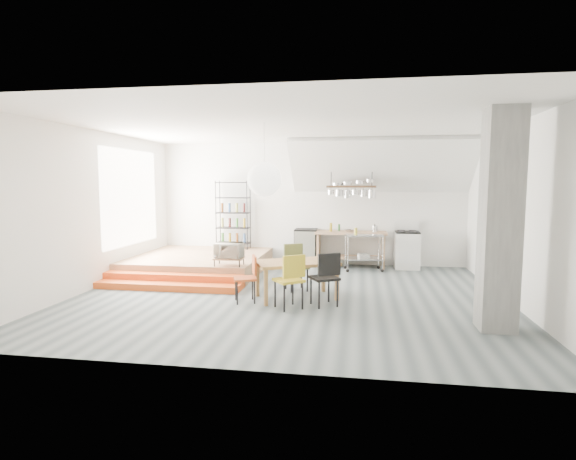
% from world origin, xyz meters
% --- Properties ---
extents(floor, '(8.00, 8.00, 0.00)m').
position_xyz_m(floor, '(0.00, 0.00, 0.00)').
color(floor, '#4C5658').
rests_on(floor, ground).
extents(wall_back, '(8.00, 0.04, 3.20)m').
position_xyz_m(wall_back, '(0.00, 3.50, 1.60)').
color(wall_back, silver).
rests_on(wall_back, ground).
extents(wall_left, '(0.04, 7.00, 3.20)m').
position_xyz_m(wall_left, '(-4.00, 0.00, 1.60)').
color(wall_left, silver).
rests_on(wall_left, ground).
extents(wall_right, '(0.04, 7.00, 3.20)m').
position_xyz_m(wall_right, '(4.00, 0.00, 1.60)').
color(wall_right, silver).
rests_on(wall_right, ground).
extents(ceiling, '(8.00, 7.00, 0.02)m').
position_xyz_m(ceiling, '(0.00, 0.00, 3.20)').
color(ceiling, white).
rests_on(ceiling, wall_back).
extents(slope_ceiling, '(4.40, 1.44, 1.32)m').
position_xyz_m(slope_ceiling, '(1.80, 2.90, 2.55)').
color(slope_ceiling, white).
rests_on(slope_ceiling, wall_back).
extents(window_pane, '(0.02, 2.50, 2.20)m').
position_xyz_m(window_pane, '(-3.98, 1.50, 1.80)').
color(window_pane, white).
rests_on(window_pane, wall_left).
extents(platform, '(3.00, 3.00, 0.40)m').
position_xyz_m(platform, '(-2.50, 2.00, 0.20)').
color(platform, '#946D4A').
rests_on(platform, ground).
extents(step_lower, '(3.00, 0.35, 0.13)m').
position_xyz_m(step_lower, '(-2.50, 0.05, 0.07)').
color(step_lower, '#E7561B').
rests_on(step_lower, ground).
extents(step_upper, '(3.00, 0.35, 0.27)m').
position_xyz_m(step_upper, '(-2.50, 0.40, 0.13)').
color(step_upper, '#E7561B').
rests_on(step_upper, ground).
extents(concrete_column, '(0.50, 0.50, 3.20)m').
position_xyz_m(concrete_column, '(3.30, -1.50, 1.60)').
color(concrete_column, slate).
rests_on(concrete_column, ground).
extents(kitchen_counter, '(1.80, 0.60, 0.91)m').
position_xyz_m(kitchen_counter, '(1.10, 3.15, 0.63)').
color(kitchen_counter, '#946D4A').
rests_on(kitchen_counter, ground).
extents(stove, '(0.60, 0.60, 1.18)m').
position_xyz_m(stove, '(2.50, 3.16, 0.48)').
color(stove, white).
rests_on(stove, ground).
extents(pot_rack, '(1.20, 0.50, 1.43)m').
position_xyz_m(pot_rack, '(1.13, 2.92, 1.98)').
color(pot_rack, '#3C2818').
rests_on(pot_rack, ceiling).
extents(wire_shelving, '(0.88, 0.38, 1.80)m').
position_xyz_m(wire_shelving, '(-2.00, 3.20, 1.33)').
color(wire_shelving, black).
rests_on(wire_shelving, platform).
extents(microwave_shelf, '(0.60, 0.40, 0.16)m').
position_xyz_m(microwave_shelf, '(-1.40, 0.75, 0.55)').
color(microwave_shelf, '#946D4A').
rests_on(microwave_shelf, platform).
extents(paper_lantern, '(0.60, 0.60, 0.60)m').
position_xyz_m(paper_lantern, '(-0.37, -0.45, 2.20)').
color(paper_lantern, white).
rests_on(paper_lantern, ceiling).
extents(dining_table, '(1.69, 1.37, 0.70)m').
position_xyz_m(dining_table, '(0.17, -0.20, 0.63)').
color(dining_table, brown).
rests_on(dining_table, ground).
extents(chair_mustard, '(0.61, 0.61, 0.95)m').
position_xyz_m(chair_mustard, '(0.18, -0.94, 0.57)').
color(chair_mustard, gold).
rests_on(chair_mustard, ground).
extents(chair_black, '(0.59, 0.59, 0.95)m').
position_xyz_m(chair_black, '(0.76, -0.68, 0.57)').
color(chair_black, black).
rests_on(chair_black, ground).
extents(chair_olive, '(0.57, 0.57, 0.92)m').
position_xyz_m(chair_olive, '(0.05, 0.49, 0.55)').
color(chair_olive, brown).
rests_on(chair_olive, ground).
extents(chair_red, '(0.49, 0.49, 0.84)m').
position_xyz_m(chair_red, '(-0.64, -0.58, 0.50)').
color(chair_red, '#AB4218').
rests_on(chair_red, ground).
extents(rolling_cart, '(0.97, 0.64, 0.89)m').
position_xyz_m(rolling_cart, '(1.43, 2.70, 0.58)').
color(rolling_cart, silver).
rests_on(rolling_cart, ground).
extents(mini_fridge, '(0.56, 0.56, 0.95)m').
position_xyz_m(mini_fridge, '(-0.05, 3.20, 0.47)').
color(mini_fridge, black).
rests_on(mini_fridge, ground).
extents(microwave, '(0.58, 0.41, 0.31)m').
position_xyz_m(microwave, '(-1.40, 0.75, 0.72)').
color(microwave, beige).
rests_on(microwave, microwave_shelf).
extents(bowl, '(0.30, 0.30, 0.06)m').
position_xyz_m(bowl, '(1.06, 3.10, 0.94)').
color(bowl, silver).
rests_on(bowl, kitchen_counter).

